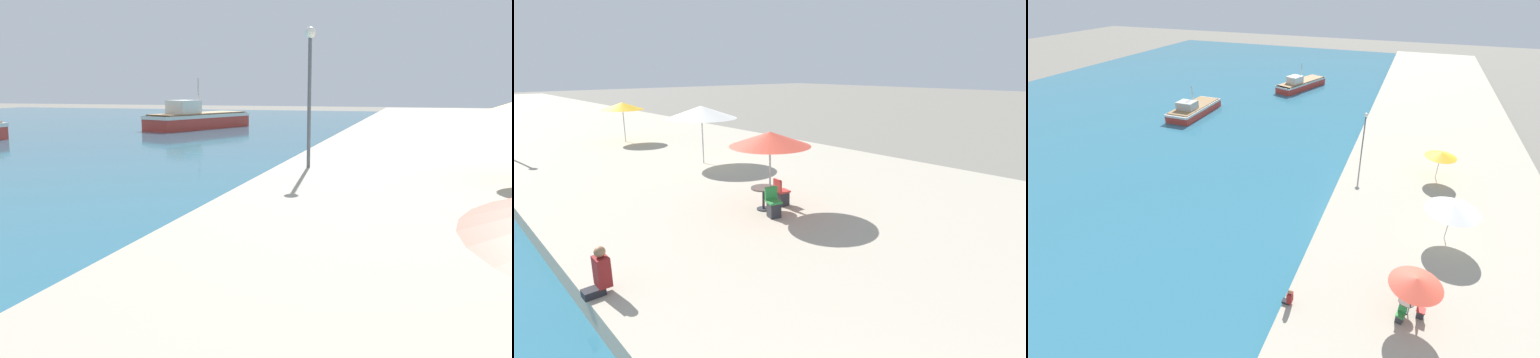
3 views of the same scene
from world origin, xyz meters
The scene contains 12 objects.
water_basin centered at (-28.00, 37.00, 0.02)m, with size 56.00×90.00×0.04m.
quay_promenade centered at (8.00, 37.00, 0.27)m, with size 16.00×90.00×0.55m.
fishing_boat_near centered at (-21.07, 31.04, 0.75)m, with size 3.19×8.03×3.57m.
fishing_boat_mid centered at (-11.97, 46.96, 0.80)m, with size 5.80×9.65×3.82m.
cafe_umbrella_pink centered at (6.15, 8.61, 2.82)m, with size 2.54×2.54×2.50m.
cafe_umbrella_white centered at (8.05, 15.54, 2.96)m, with size 3.29×3.29×2.70m.
cafe_umbrella_striped centered at (7.57, 23.68, 2.71)m, with size 2.51×2.51×2.39m.
cafe_table centered at (5.96, 8.72, 1.08)m, with size 0.80×0.80×0.74m.
cafe_chair_left centered at (5.77, 8.02, 0.87)m, with size 0.50×0.52×0.91m.
cafe_chair_right centered at (6.68, 8.63, 0.87)m, with size 0.47×0.45×0.91m.
person_at_quay centered at (0.32, 7.12, 0.99)m, with size 0.54×0.36×1.00m.
lamppost centered at (1.09, 24.70, 3.64)m, with size 0.36×0.36×4.56m.
Camera 3 is at (4.26, -4.22, 15.18)m, focal length 24.00 mm.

